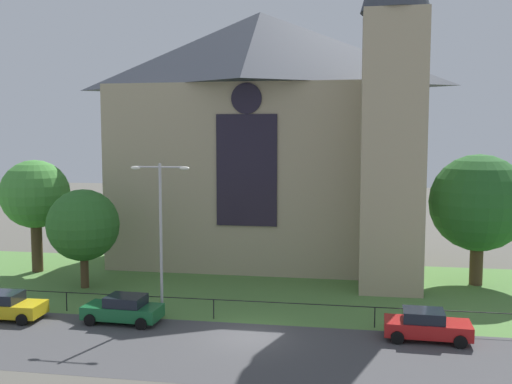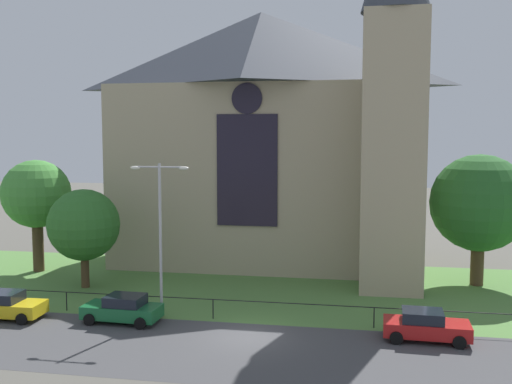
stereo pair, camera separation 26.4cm
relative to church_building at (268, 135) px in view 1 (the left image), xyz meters
The scene contains 12 objects.
ground 13.12m from the church_building, 78.32° to the right, with size 160.00×160.00×0.00m, color #56544C.
road_asphalt 22.54m from the church_building, 85.27° to the right, with size 120.00×8.00×0.01m, color #424244.
grass_verge 14.43m from the church_building, 80.61° to the right, with size 120.00×20.00×0.01m, color #517F3D.
church_building is the anchor object (origin of this frame).
iron_railing 18.08m from the church_building, 92.86° to the right, with size 35.22×0.07×1.13m.
tree_left_near 16.24m from the church_building, 136.44° to the right, with size 4.78×4.78×6.64m.
tree_right_far 16.67m from the church_building, 18.75° to the right, with size 6.58×6.58×8.95m.
tree_left_far 18.39m from the church_building, 158.28° to the right, with size 5.07×5.07×8.40m.
streetlamp_near 16.75m from the church_building, 103.47° to the right, with size 3.37×0.26×8.64m.
parked_car_yellow 23.34m from the church_building, 124.95° to the right, with size 4.25×2.12×1.51m.
parked_car_green 20.19m from the church_building, 107.93° to the right, with size 4.28×2.18×1.51m.
parked_car_red 22.11m from the church_building, 58.30° to the right, with size 4.27×2.16×1.51m.
Camera 1 is at (5.15, -28.13, 10.13)m, focal length 40.71 mm.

